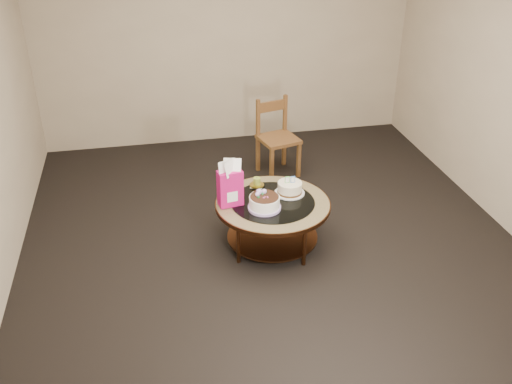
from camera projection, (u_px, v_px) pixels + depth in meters
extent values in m
plane|color=black|center=(272.00, 245.00, 5.23)|extent=(5.00, 5.00, 0.00)
cube|color=tan|center=(226.00, 36.00, 6.74)|extent=(4.50, 0.02, 2.60)
cube|color=tan|center=(407.00, 318.00, 2.46)|extent=(4.50, 0.02, 2.60)
cylinder|color=#502C17|center=(303.00, 210.00, 5.36)|extent=(0.04, 0.04, 0.42)
cylinder|color=#502C17|center=(244.00, 208.00, 5.39)|extent=(0.04, 0.04, 0.42)
cylinder|color=#502C17|center=(238.00, 242.00, 4.90)|extent=(0.04, 0.04, 0.42)
cylinder|color=#502C17|center=(304.00, 244.00, 4.87)|extent=(0.04, 0.04, 0.42)
cylinder|color=#502C17|center=(272.00, 236.00, 5.18)|extent=(0.82, 0.82, 0.02)
cylinder|color=#502C17|center=(273.00, 204.00, 5.02)|extent=(1.02, 1.02, 0.04)
cylinder|color=#8F794F|center=(273.00, 203.00, 5.02)|extent=(1.00, 1.00, 0.01)
cylinder|color=black|center=(273.00, 202.00, 5.01)|extent=(0.74, 0.74, 0.01)
cylinder|color=#BE9FE1|center=(264.00, 207.00, 4.90)|extent=(0.29, 0.29, 0.02)
cylinder|color=white|center=(264.00, 203.00, 4.88)|extent=(0.26, 0.26, 0.12)
cylinder|color=black|center=(264.00, 197.00, 4.85)|extent=(0.25, 0.25, 0.01)
sphere|color=#BE9FE1|center=(259.00, 192.00, 4.88)|extent=(0.05, 0.05, 0.05)
sphere|color=#BE9FE1|center=(264.00, 191.00, 4.89)|extent=(0.04, 0.04, 0.04)
sphere|color=#BE9FE1|center=(257.00, 194.00, 4.85)|extent=(0.04, 0.04, 0.04)
cone|color=#1F7537|center=(263.00, 194.00, 4.87)|extent=(0.03, 0.03, 0.02)
cone|color=#1F7537|center=(256.00, 194.00, 4.88)|extent=(0.04, 0.03, 0.02)
cone|color=#1F7537|center=(266.00, 192.00, 4.91)|extent=(0.04, 0.04, 0.02)
cone|color=#1F7537|center=(259.00, 197.00, 4.83)|extent=(0.04, 0.03, 0.02)
cylinder|color=white|center=(290.00, 193.00, 5.14)|extent=(0.27, 0.27, 0.01)
cylinder|color=#462B14|center=(290.00, 191.00, 5.13)|extent=(0.22, 0.22, 0.02)
cylinder|color=beige|center=(290.00, 187.00, 5.11)|extent=(0.22, 0.22, 0.08)
cube|color=#60C454|center=(287.00, 180.00, 5.07)|extent=(0.04, 0.01, 0.06)
cube|color=white|center=(287.00, 180.00, 5.07)|extent=(0.03, 0.01, 0.05)
cube|color=#396FC4|center=(293.00, 179.00, 5.07)|extent=(0.04, 0.01, 0.06)
cube|color=white|center=(293.00, 179.00, 5.07)|extent=(0.03, 0.01, 0.05)
cube|color=#CA137E|center=(230.00, 188.00, 4.89)|extent=(0.23, 0.15, 0.32)
cube|color=white|center=(230.00, 194.00, 4.92)|extent=(0.11, 0.13, 0.10)
cube|color=#E7C25F|center=(257.00, 186.00, 5.25)|extent=(0.15, 0.15, 0.01)
cylinder|color=gold|center=(257.00, 185.00, 5.25)|extent=(0.13, 0.13, 0.01)
cylinder|color=olive|center=(257.00, 181.00, 5.23)|extent=(0.07, 0.07, 0.07)
cylinder|color=black|center=(257.00, 177.00, 5.21)|extent=(0.00, 0.00, 0.01)
cube|color=brown|center=(278.00, 139.00, 6.28)|extent=(0.48, 0.48, 0.04)
cube|color=brown|center=(272.00, 165.00, 6.19)|extent=(0.05, 0.05, 0.42)
cube|color=brown|center=(299.00, 159.00, 6.32)|extent=(0.05, 0.05, 0.42)
cube|color=brown|center=(258.00, 153.00, 6.45)|extent=(0.05, 0.05, 0.42)
cube|color=brown|center=(284.00, 148.00, 6.58)|extent=(0.05, 0.05, 0.42)
cube|color=brown|center=(258.00, 118.00, 6.24)|extent=(0.05, 0.05, 0.43)
cube|color=brown|center=(285.00, 113.00, 6.37)|extent=(0.05, 0.05, 0.43)
cube|color=brown|center=(272.00, 106.00, 6.25)|extent=(0.33, 0.11, 0.11)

